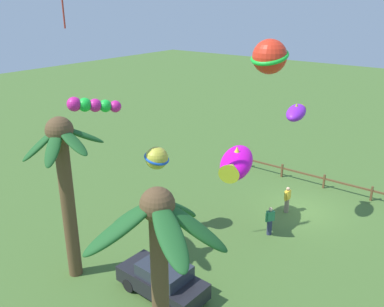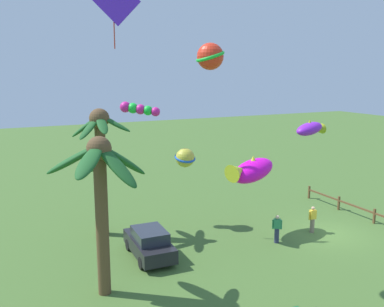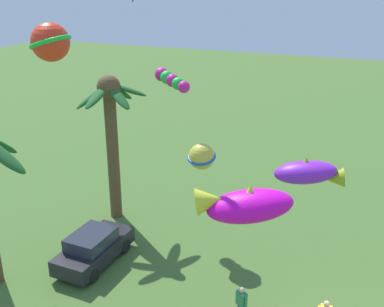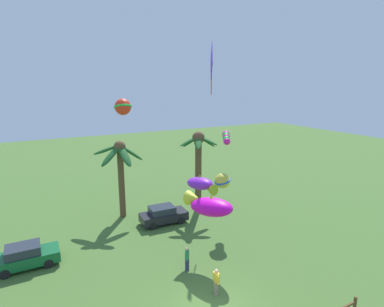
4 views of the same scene
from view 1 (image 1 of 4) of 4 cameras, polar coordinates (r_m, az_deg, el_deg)
name	(u,v)px [view 1 (image 1 of 4)]	position (r m, az deg, el deg)	size (l,w,h in m)	color
ground_plane	(302,210)	(25.50, 14.93, -7.58)	(120.00, 120.00, 0.00)	#476B2D
palm_tree_0	(64,168)	(17.82, -17.25, -1.96)	(3.51, 3.27, 7.37)	brown
palm_tree_1	(159,245)	(12.30, -4.56, -12.45)	(4.26, 4.30, 6.83)	brown
rail_fence	(324,180)	(28.54, 17.78, -3.46)	(12.15, 0.12, 0.95)	brown
parked_car_1	(163,279)	(18.03, -4.08, -16.94)	(3.97, 1.87, 1.51)	black
spectator_0	(270,221)	(22.31, 10.70, -9.11)	(0.40, 0.47, 1.59)	#2D3351
spectator_1	(287,199)	(24.74, 13.00, -6.19)	(0.26, 0.55, 1.59)	gray
kite_fish_0	(236,163)	(21.36, 6.06, -1.31)	(2.72, 3.97, 1.68)	#EE0DCD
kite_tube_1	(92,105)	(19.66, -13.58, 6.50)	(1.60, 2.19, 0.89)	#DB208F
kite_ball_2	(270,57)	(13.79, 10.66, 13.01)	(1.35, 1.33, 1.12)	red
kite_ball_3	(157,158)	(20.73, -4.90, -0.63)	(1.31, 1.32, 1.16)	gold
kite_fish_5	(297,112)	(21.87, 14.24, 5.55)	(1.28, 2.23, 0.95)	purple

